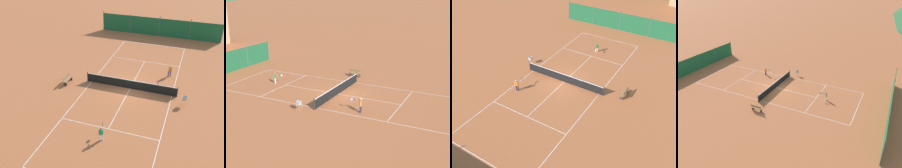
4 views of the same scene
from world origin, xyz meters
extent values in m
plane|color=#B25B33|center=(0.00, 0.00, 0.00)|extent=(600.00, 600.00, 0.00)
cube|color=white|center=(0.00, -11.90, 0.00)|extent=(8.25, 0.05, 0.01)
cube|color=white|center=(-4.10, 0.00, 0.00)|extent=(0.05, 23.85, 0.01)
cube|color=white|center=(4.10, 0.00, 0.00)|extent=(0.05, 23.85, 0.01)
cube|color=white|center=(0.00, 6.40, 0.00)|extent=(8.20, 0.05, 0.01)
cube|color=white|center=(0.00, -6.40, 0.00)|extent=(8.20, 0.05, 0.01)
cube|color=white|center=(0.00, 0.00, 0.00)|extent=(0.05, 12.80, 0.01)
cylinder|color=#2D2D2D|center=(-4.55, 0.00, 0.53)|extent=(0.08, 0.08, 1.06)
cylinder|color=#2D2D2D|center=(4.55, 0.00, 0.53)|extent=(0.08, 0.08, 1.06)
cube|color=black|center=(0.00, 0.00, 0.46)|extent=(9.10, 0.02, 0.91)
cube|color=white|center=(0.00, 0.00, 0.93)|extent=(9.10, 0.04, 0.06)
cube|color=#1E6038|center=(0.00, -15.50, 1.30)|extent=(17.20, 0.04, 2.60)
cylinder|color=#59595E|center=(-8.60, -15.50, 1.45)|extent=(0.08, 0.08, 2.90)
cylinder|color=#59595E|center=(-4.30, -15.50, 1.45)|extent=(0.08, 0.08, 2.90)
cylinder|color=#59595E|center=(0.00, -15.50, 1.45)|extent=(0.08, 0.08, 2.90)
cylinder|color=#59595E|center=(4.30, -15.50, 1.45)|extent=(0.08, 0.08, 2.90)
cylinder|color=#59595E|center=(8.60, -15.50, 1.45)|extent=(0.08, 0.08, 2.90)
cylinder|color=#23284C|center=(-3.38, -3.81, 0.31)|extent=(0.11, 0.11, 0.61)
cylinder|color=#23284C|center=(-3.18, -3.77, 0.31)|extent=(0.11, 0.11, 0.61)
cube|color=orange|center=(-3.28, -3.79, 0.85)|extent=(0.32, 0.22, 0.47)
sphere|color=tan|center=(-3.28, -3.79, 1.21)|extent=(0.19, 0.19, 0.19)
cylinder|color=tan|center=(-3.46, -3.82, 0.85)|extent=(0.07, 0.07, 0.47)
cylinder|color=tan|center=(-3.13, -3.52, 1.04)|extent=(0.15, 0.48, 0.07)
cylinder|color=black|center=(-3.19, -3.18, 1.04)|extent=(0.06, 0.22, 0.03)
torus|color=#1E4CB2|center=(-3.24, -2.94, 1.04)|extent=(0.07, 0.28, 0.28)
cylinder|color=silver|center=(-3.24, -2.94, 1.04)|extent=(0.05, 0.25, 0.25)
cylinder|color=white|center=(0.14, 7.79, 0.28)|extent=(0.10, 0.10, 0.56)
cylinder|color=white|center=(-0.02, 7.71, 0.28)|extent=(0.10, 0.10, 0.56)
cube|color=#239E5B|center=(0.06, 7.75, 0.78)|extent=(0.31, 0.26, 0.43)
sphere|color=#A37556|center=(0.06, 7.75, 1.11)|extent=(0.17, 0.17, 0.17)
cylinder|color=#A37556|center=(0.21, 7.83, 0.78)|extent=(0.06, 0.06, 0.43)
cylinder|color=#A37556|center=(0.00, 7.48, 0.95)|extent=(0.25, 0.42, 0.06)
cylinder|color=black|center=(0.14, 7.20, 0.95)|extent=(0.11, 0.19, 0.03)
torus|color=black|center=(0.25, 6.98, 0.95)|extent=(0.15, 0.26, 0.28)
cylinder|color=silver|center=(0.25, 6.98, 0.95)|extent=(0.11, 0.23, 0.25)
sphere|color=#CCE033|center=(1.32, -10.90, 0.03)|extent=(0.07, 0.07, 0.07)
sphere|color=#CCE033|center=(3.27, 0.49, 0.03)|extent=(0.07, 0.07, 0.07)
sphere|color=#CCE033|center=(0.90, -2.52, 0.03)|extent=(0.07, 0.07, 0.07)
sphere|color=#CCE033|center=(4.64, 5.24, 0.03)|extent=(0.07, 0.07, 0.07)
cylinder|color=#B7B7BC|center=(-5.47, 0.94, 0.28)|extent=(0.02, 0.02, 0.55)
cylinder|color=#B7B7BC|center=(-5.13, 0.94, 0.28)|extent=(0.02, 0.02, 0.55)
cylinder|color=#B7B7BC|center=(-5.47, 1.28, 0.28)|extent=(0.02, 0.02, 0.55)
cylinder|color=#B7B7BC|center=(-5.13, 1.28, 0.28)|extent=(0.02, 0.02, 0.55)
cube|color=#B7B7BC|center=(-5.30, 1.11, 0.56)|extent=(0.34, 0.34, 0.02)
cube|color=#B7B7BC|center=(-5.30, 0.94, 0.72)|extent=(0.34, 0.02, 0.34)
cube|color=#B7B7BC|center=(-5.30, 1.28, 0.72)|extent=(0.34, 0.02, 0.34)
cube|color=#B7B7BC|center=(-5.47, 1.11, 0.72)|extent=(0.02, 0.34, 0.34)
cube|color=#B7B7BC|center=(-5.13, 1.11, 0.72)|extent=(0.02, 0.34, 0.34)
sphere|color=#CCE033|center=(-5.21, 1.16, 0.60)|extent=(0.07, 0.07, 0.07)
sphere|color=#CCE033|center=(-5.32, 1.15, 0.60)|extent=(0.07, 0.07, 0.07)
sphere|color=#CCE033|center=(-5.25, 1.00, 0.60)|extent=(0.07, 0.07, 0.07)
sphere|color=#CCE033|center=(-5.35, 1.07, 0.60)|extent=(0.07, 0.07, 0.07)
sphere|color=#CCE033|center=(-5.23, 1.05, 0.60)|extent=(0.07, 0.07, 0.07)
sphere|color=#CCE033|center=(-5.20, 1.19, 0.60)|extent=(0.07, 0.07, 0.07)
sphere|color=#CCE033|center=(-5.28, 1.10, 0.66)|extent=(0.07, 0.07, 0.07)
sphere|color=#CCE033|center=(-5.39, 1.05, 0.66)|extent=(0.07, 0.07, 0.07)
sphere|color=#CCE033|center=(-5.33, 1.02, 0.66)|extent=(0.07, 0.07, 0.07)
sphere|color=#CCE033|center=(-5.30, 1.15, 0.66)|extent=(0.07, 0.07, 0.07)
sphere|color=#CCE033|center=(-5.20, 1.09, 0.66)|extent=(0.07, 0.07, 0.07)
cube|color=olive|center=(6.30, 0.99, 0.44)|extent=(0.36, 1.50, 0.05)
cube|color=olive|center=(6.46, 0.99, 0.70)|extent=(0.04, 1.50, 0.28)
cube|color=#333338|center=(6.30, 0.39, 0.22)|extent=(0.32, 0.06, 0.44)
cube|color=#333338|center=(6.30, 1.59, 0.22)|extent=(0.32, 0.06, 0.44)
camera|label=1|loc=(-5.48, 21.36, 13.71)|focal=42.00mm
camera|label=2|loc=(-25.97, -13.09, 10.46)|focal=50.00mm
camera|label=3|loc=(11.88, -19.44, 16.20)|focal=42.00mm
camera|label=4|loc=(24.51, 14.68, 15.13)|focal=35.00mm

